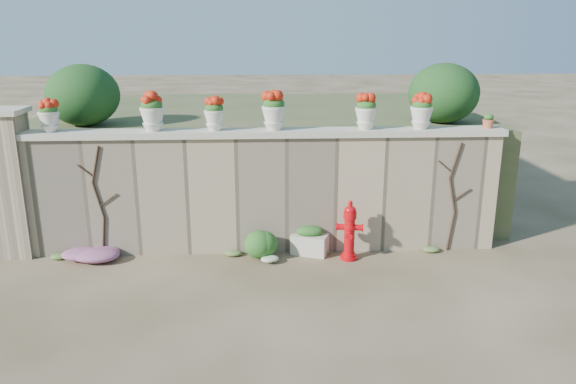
{
  "coord_description": "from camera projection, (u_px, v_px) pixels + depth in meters",
  "views": [
    {
      "loc": [
        -0.01,
        -7.35,
        3.71
      ],
      "look_at": [
        0.42,
        1.4,
        1.15
      ],
      "focal_mm": 35.0,
      "sensor_mm": 36.0,
      "label": 1
    }
  ],
  "objects": [
    {
      "name": "wall_cap",
      "position": [
        261.0,
        133.0,
        9.24
      ],
      "size": [
        8.1,
        0.52,
        0.1
      ],
      "primitive_type": "cube",
      "color": "beige",
      "rests_on": "stone_wall"
    },
    {
      "name": "terracotta_pot",
      "position": [
        488.0,
        122.0,
        9.37
      ],
      "size": [
        0.2,
        0.2,
        0.23
      ],
      "color": "#B05535",
      "rests_on": "wall_cap"
    },
    {
      "name": "urn_pot_4",
      "position": [
        366.0,
        112.0,
        9.23
      ],
      "size": [
        0.37,
        0.37,
        0.57
      ],
      "color": "beige",
      "rests_on": "wall_cap"
    },
    {
      "name": "urn_pot_2",
      "position": [
        214.0,
        114.0,
        9.11
      ],
      "size": [
        0.34,
        0.34,
        0.54
      ],
      "color": "beige",
      "rests_on": "wall_cap"
    },
    {
      "name": "magenta_clump",
      "position": [
        93.0,
        253.0,
        9.3
      ],
      "size": [
        0.98,
        0.66,
        0.26
      ],
      "primitive_type": "ellipsoid",
      "color": "#CA28AE",
      "rests_on": "ground"
    },
    {
      "name": "urn_pot_5",
      "position": [
        422.0,
        111.0,
        9.27
      ],
      "size": [
        0.37,
        0.37,
        0.58
      ],
      "color": "beige",
      "rests_on": "wall_cap"
    },
    {
      "name": "urn_pot_3",
      "position": [
        274.0,
        111.0,
        9.15
      ],
      "size": [
        0.4,
        0.4,
        0.63
      ],
      "color": "beige",
      "rests_on": "wall_cap"
    },
    {
      "name": "urn_pot_1",
      "position": [
        152.0,
        112.0,
        9.05
      ],
      "size": [
        0.4,
        0.4,
        0.62
      ],
      "color": "beige",
      "rests_on": "wall_cap"
    },
    {
      "name": "ground",
      "position": [
        264.0,
        296.0,
        8.09
      ],
      "size": [
        80.0,
        80.0,
        0.0
      ],
      "primitive_type": "plane",
      "color": "#473A23",
      "rests_on": "ground"
    },
    {
      "name": "vine_right",
      "position": [
        453.0,
        196.0,
        9.48
      ],
      "size": [
        0.6,
        0.04,
        1.91
      ],
      "color": "black",
      "rests_on": "ground"
    },
    {
      "name": "stone_wall",
      "position": [
        262.0,
        194.0,
        9.53
      ],
      "size": [
        8.0,
        0.4,
        2.0
      ],
      "primitive_type": "cube",
      "color": "tan",
      "rests_on": "ground"
    },
    {
      "name": "raised_fill",
      "position": [
        261.0,
        154.0,
        12.6
      ],
      "size": [
        9.0,
        6.0,
        2.0
      ],
      "primitive_type": "cube",
      "color": "#384C23",
      "rests_on": "ground"
    },
    {
      "name": "planter_box",
      "position": [
        310.0,
        241.0,
        9.54
      ],
      "size": [
        0.68,
        0.54,
        0.5
      ],
      "rotation": [
        0.0,
        0.0,
        -0.37
      ],
      "color": "beige",
      "rests_on": "ground"
    },
    {
      "name": "back_shrub_right",
      "position": [
        444.0,
        93.0,
        10.41
      ],
      "size": [
        1.3,
        1.3,
        1.1
      ],
      "primitive_type": "ellipsoid",
      "color": "#143814",
      "rests_on": "raised_fill"
    },
    {
      "name": "fire_hydrant",
      "position": [
        350.0,
        230.0,
        9.24
      ],
      "size": [
        0.44,
        0.31,
        1.01
      ],
      "rotation": [
        0.0,
        0.0,
        -0.18
      ],
      "color": "red",
      "rests_on": "ground"
    },
    {
      "name": "urn_pot_0",
      "position": [
        49.0,
        116.0,
        8.99
      ],
      "size": [
        0.34,
        0.34,
        0.53
      ],
      "color": "beige",
      "rests_on": "wall_cap"
    },
    {
      "name": "vine_left",
      "position": [
        99.0,
        201.0,
        9.2
      ],
      "size": [
        0.6,
        0.04,
        1.91
      ],
      "color": "black",
      "rests_on": "ground"
    },
    {
      "name": "gate_pillar",
      "position": [
        11.0,
        183.0,
        9.26
      ],
      "size": [
        0.72,
        0.72,
        2.48
      ],
      "color": "tan",
      "rests_on": "ground"
    },
    {
      "name": "back_shrub_left",
      "position": [
        83.0,
        95.0,
        10.1
      ],
      "size": [
        1.3,
        1.3,
        1.1
      ],
      "primitive_type": "ellipsoid",
      "color": "#143814",
      "rests_on": "raised_fill"
    },
    {
      "name": "green_shrub",
      "position": [
        260.0,
        243.0,
        9.27
      ],
      "size": [
        0.63,
        0.57,
        0.6
      ],
      "primitive_type": "ellipsoid",
      "color": "#1E5119",
      "rests_on": "ground"
    },
    {
      "name": "white_flowers",
      "position": [
        274.0,
        258.0,
        9.17
      ],
      "size": [
        0.5,
        0.4,
        0.18
      ],
      "primitive_type": "ellipsoid",
      "color": "white",
      "rests_on": "ground"
    }
  ]
}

